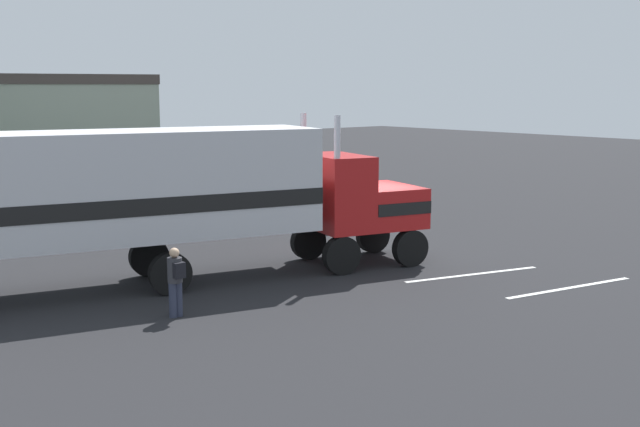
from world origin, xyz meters
The scene contains 6 objects.
ground_plane centered at (0.00, 0.00, 0.00)m, with size 120.00×120.00×0.00m, color #232326.
lane_stripe_near centered at (0.69, -3.50, 0.01)m, with size 4.40×0.16×0.01m, color silver.
lane_stripe_mid centered at (1.48, -6.12, 0.01)m, with size 4.40×0.16×0.01m, color silver.
semi_truck centered at (-6.54, 1.19, 2.52)m, with size 14.33×5.92×4.50m.
person_bystander centered at (-7.81, -1.70, 0.89)m, with size 0.34×0.45×1.63m.
parked_bus centered at (-1.36, 11.16, 2.07)m, with size 11.18×6.33×3.40m.
Camera 1 is at (-16.49, -17.10, 5.24)m, focal length 43.67 mm.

